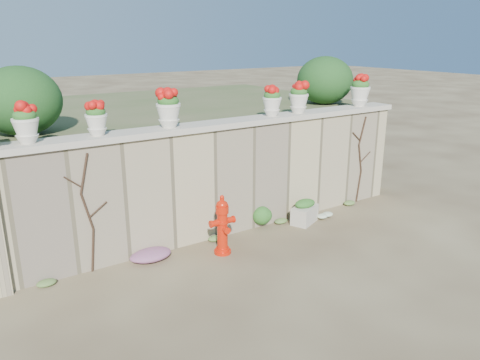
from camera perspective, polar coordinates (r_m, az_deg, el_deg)
ground at (r=7.68m, az=6.07°, el=-10.42°), size 80.00×80.00×0.00m
stone_wall at (r=8.65m, az=-1.26°, el=0.07°), size 8.00×0.40×2.00m
wall_cap at (r=8.41m, az=-1.31°, el=6.92°), size 8.10×0.52×0.10m
raised_fill at (r=11.40m, az=-9.88°, el=4.01°), size 9.00×6.00×2.00m
back_shrub_left at (r=8.36m, az=-25.25°, el=8.72°), size 1.30×1.30×1.10m
back_shrub_right at (r=11.36m, az=10.30°, el=11.87°), size 1.30×1.30×1.10m
vine_left at (r=7.46m, az=-18.02°, el=-3.74°), size 0.60×0.04×1.91m
vine_right at (r=10.52m, az=14.47°, el=2.56°), size 0.60×0.04×1.91m
fire_hydrant at (r=7.86m, az=-2.16°, el=-5.47°), size 0.44×0.31×1.03m
planter_box at (r=9.32m, az=7.88°, el=-3.87°), size 0.67×0.55×0.49m
green_shrub at (r=9.06m, az=3.26°, el=-4.07°), size 0.56×0.50×0.53m
magenta_clump at (r=7.91m, az=-11.07°, el=-8.81°), size 0.91×0.61×0.24m
white_flowers at (r=9.60m, az=10.49°, el=-4.27°), size 0.47×0.37×0.17m
urn_pot_0 at (r=7.18m, az=-24.69°, el=6.30°), size 0.36×0.36×0.57m
urn_pot_1 at (r=7.40m, az=-17.12°, el=7.18°), size 0.33×0.33×0.52m
urn_pot_2 at (r=7.80m, az=-8.72°, el=8.61°), size 0.40×0.40×0.63m
urn_pot_3 at (r=8.89m, az=3.92°, el=9.58°), size 0.36×0.36×0.56m
urn_pot_4 at (r=9.29m, az=7.16°, el=9.92°), size 0.38×0.38×0.59m
urn_pot_5 at (r=10.47m, az=14.44°, el=10.50°), size 0.42×0.42×0.66m
terracotta_pot at (r=10.53m, az=14.53°, el=9.39°), size 0.22×0.22×0.26m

